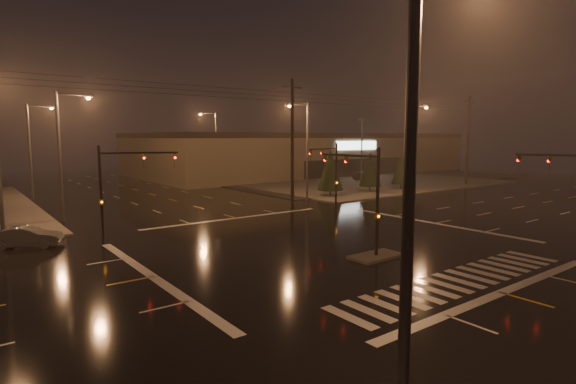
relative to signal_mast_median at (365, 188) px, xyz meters
The scene contains 25 objects.
ground 4.85m from the signal_mast_median, 90.00° to the left, with size 140.00×140.00×0.00m, color black.
sidewalk_ne 44.80m from the signal_mast_median, 47.79° to the left, with size 36.00×36.00×0.12m, color #45433E.
median_island 3.79m from the signal_mast_median, 90.00° to the right, with size 3.00×1.60×0.15m, color #45433E.
crosswalk 7.01m from the signal_mast_median, 90.00° to the right, with size 15.00×2.60×0.01m, color beige.
stop_bar_near 8.77m from the signal_mast_median, 90.00° to the right, with size 16.00×0.50×0.01m, color beige.
stop_bar_far 14.56m from the signal_mast_median, 90.00° to the left, with size 16.00×0.50×0.01m, color beige.
parking_lot 46.95m from the signal_mast_median, 41.60° to the left, with size 50.00×24.00×0.08m, color black.
retail_building 60.26m from the signal_mast_median, 54.49° to the left, with size 60.20×28.30×7.20m.
signal_mast_median is the anchor object (origin of this frame).
signal_mast_ne 16.27m from the signal_mast_median, 54.28° to the left, with size 4.84×1.86×6.00m.
signal_mast_nw 16.27m from the signal_mast_median, 125.72° to the left, with size 4.84×1.86×6.00m.
signal_mast_se 12.22m from the signal_mast_median, 33.15° to the right, with size 1.55×3.87×6.00m.
streetlight_0 16.48m from the signal_mast_median, 133.15° to the right, with size 2.77×0.32×10.00m.
streetlight_1 23.94m from the signal_mast_median, 117.96° to the left, with size 2.77×0.32×10.00m.
streetlight_2 38.78m from the signal_mast_median, 106.79° to the left, with size 2.77×0.32×10.00m.
streetlight_3 22.20m from the signal_mast_median, 59.61° to the left, with size 2.77×0.32×10.00m.
streetlight_4 40.69m from the signal_mast_median, 74.03° to the left, with size 2.77×0.32×10.00m.
streetlight_6 26.29m from the signal_mast_median, 32.94° to the left, with size 0.32×2.77×10.00m.
utility_pole_1 19.00m from the signal_mast_median, 64.89° to the left, with size 2.20×0.32×12.00m.
utility_pole_2 41.73m from the signal_mast_median, 24.19° to the left, with size 2.20×0.32×12.00m.
conifer_0 24.83m from the signal_mast_median, 52.13° to the left, with size 2.88×2.88×5.20m.
conifer_1 29.38m from the signal_mast_median, 42.17° to the left, with size 2.60×2.60×4.76m.
conifer_2 33.12m from the signal_mast_median, 35.53° to the left, with size 2.43×2.43×4.50m.
car_parked 42.95m from the signal_mast_median, 43.20° to the left, with size 1.83×4.54×1.55m, color black.
car_crossing 20.10m from the signal_mast_median, 138.87° to the left, with size 1.36×3.89×1.28m, color slate.
Camera 1 is at (-18.21, -20.22, 6.54)m, focal length 28.00 mm.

